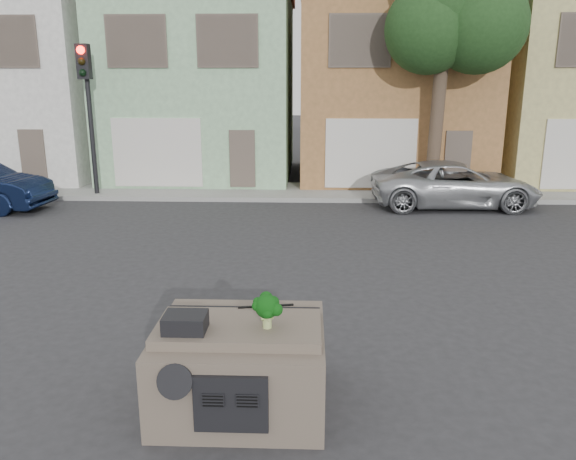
{
  "coord_description": "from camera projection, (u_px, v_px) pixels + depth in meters",
  "views": [
    {
      "loc": [
        0.8,
        -9.18,
        3.85
      ],
      "look_at": [
        0.44,
        0.5,
        1.3
      ],
      "focal_mm": 35.0,
      "sensor_mm": 36.0,
      "label": 1
    }
  ],
  "objects": [
    {
      "name": "townhouse_tan",
      "position": [
        388.0,
        84.0,
        22.78
      ],
      "size": [
        7.2,
        8.2,
        7.55
      ],
      "primitive_type": "cube",
      "color": "#9A693C",
      "rests_on": "ground"
    },
    {
      "name": "traffic_signal",
      "position": [
        90.0,
        123.0,
        18.64
      ],
      "size": [
        0.4,
        0.4,
        5.1
      ],
      "primitive_type": "cube",
      "color": "black",
      "rests_on": "ground"
    },
    {
      "name": "ground_plane",
      "position": [
        262.0,
        308.0,
        9.88
      ],
      "size": [
        120.0,
        120.0,
        0.0
      ],
      "primitive_type": "plane",
      "color": "#303033",
      "rests_on": "ground"
    },
    {
      "name": "townhouse_beige",
      "position": [
        576.0,
        84.0,
        22.51
      ],
      "size": [
        7.2,
        8.2,
        7.55
      ],
      "primitive_type": "cube",
      "color": "tan",
      "rests_on": "ground"
    },
    {
      "name": "car_dashboard",
      "position": [
        241.0,
        361.0,
        6.84
      ],
      "size": [
        2.0,
        1.8,
        1.12
      ],
      "primitive_type": "cube",
      "color": "brown",
      "rests_on": "ground"
    },
    {
      "name": "sidewalk",
      "position": [
        286.0,
        192.0,
        20.0
      ],
      "size": [
        40.0,
        3.0,
        0.15
      ],
      "primitive_type": "cube",
      "color": "gray",
      "rests_on": "ground"
    },
    {
      "name": "townhouse_mint",
      "position": [
        205.0,
        84.0,
        23.05
      ],
      "size": [
        7.2,
        8.2,
        7.55
      ],
      "primitive_type": "cube",
      "color": "#92BF91",
      "rests_on": "ground"
    },
    {
      "name": "wiper_arm",
      "position": [
        266.0,
        306.0,
        7.05
      ],
      "size": [
        0.69,
        0.15,
        0.02
      ],
      "primitive_type": "cube",
      "rotation": [
        0.0,
        0.0,
        0.17
      ],
      "color": "black",
      "rests_on": "car_dashboard"
    },
    {
      "name": "silver_pickup",
      "position": [
        453.0,
        207.0,
        17.93
      ],
      "size": [
        5.26,
        2.51,
        1.45
      ],
      "primitive_type": "imported",
      "rotation": [
        0.0,
        0.0,
        1.59
      ],
      "color": "#B0B2B7",
      "rests_on": "ground"
    },
    {
      "name": "broccoli",
      "position": [
        267.0,
        311.0,
        6.4
      ],
      "size": [
        0.42,
        0.42,
        0.41
      ],
      "primitive_type": "cube",
      "rotation": [
        0.0,
        0.0,
        6.0
      ],
      "color": "#09380A",
      "rests_on": "car_dashboard"
    },
    {
      "name": "townhouse_white",
      "position": [
        26.0,
        84.0,
        23.32
      ],
      "size": [
        7.2,
        8.2,
        7.55
      ],
      "primitive_type": "cube",
      "color": "silver",
      "rests_on": "ground"
    },
    {
      "name": "instrument_hump",
      "position": [
        185.0,
        322.0,
        6.35
      ],
      "size": [
        0.48,
        0.38,
        0.2
      ],
      "primitive_type": "cube",
      "color": "black",
      "rests_on": "car_dashboard"
    },
    {
      "name": "tree_near",
      "position": [
        440.0,
        70.0,
        18.08
      ],
      "size": [
        4.4,
        4.0,
        8.5
      ],
      "primitive_type": "cube",
      "color": "#1D3D19",
      "rests_on": "ground"
    }
  ]
}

